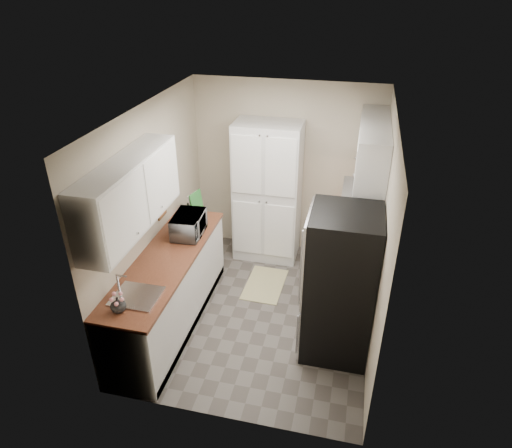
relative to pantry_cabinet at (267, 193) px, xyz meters
name	(u,v)px	position (x,y,z in m)	size (l,w,h in m)	color
ground	(260,310)	(0.20, -1.32, -1.00)	(3.20, 3.20, 0.00)	#56514C
room_shell	(259,193)	(0.18, -1.32, 0.63)	(2.64, 3.24, 2.52)	beige
pantry_cabinet	(267,193)	(0.00, 0.00, 0.00)	(0.90, 0.55, 2.00)	silver
base_cabinet_left	(170,292)	(-0.79, -1.75, -0.56)	(0.60, 2.30, 0.88)	silver
countertop_left	(166,259)	(-0.79, -1.75, -0.10)	(0.63, 2.33, 0.04)	brown
base_cabinet_right	(349,242)	(1.19, -0.12, -0.56)	(0.60, 0.80, 0.88)	silver
countertop_right	(353,212)	(1.19, -0.12, -0.10)	(0.63, 0.83, 0.04)	brown
electric_range	(345,272)	(1.17, -0.93, -0.52)	(0.71, 0.78, 1.13)	#B7B7BC
refrigerator	(340,285)	(1.14, -1.73, -0.15)	(0.70, 0.72, 1.70)	#B7B7BC
microwave	(189,225)	(-0.71, -1.21, 0.05)	(0.49, 0.33, 0.27)	#B8B9BD
wine_bottle	(189,215)	(-0.80, -0.98, 0.06)	(0.07, 0.07, 0.27)	black
flower_vase	(118,305)	(-0.85, -2.70, 0.00)	(0.15, 0.15, 0.15)	silver
cutting_board	(197,203)	(-0.81, -0.66, 0.07)	(0.02, 0.24, 0.30)	#2D7E32
toaster_oven	(360,199)	(1.27, 0.02, 0.03)	(0.30, 0.38, 0.22)	#B3B3B8
fruit_basket	(363,188)	(1.29, 0.00, 0.20)	(0.30, 0.30, 0.13)	#FB630C
kitchen_mat	(265,284)	(0.14, -0.78, -0.99)	(0.49, 0.79, 0.01)	tan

